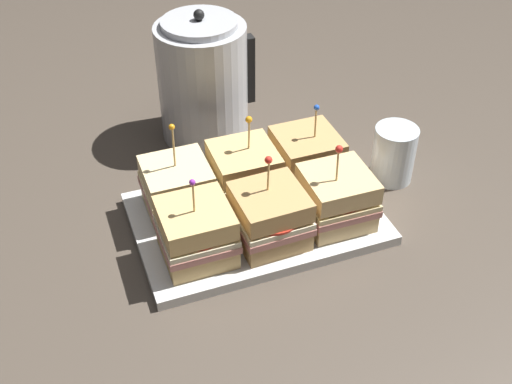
{
  "coord_description": "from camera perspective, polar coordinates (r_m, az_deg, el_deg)",
  "views": [
    {
      "loc": [
        -0.28,
        -0.76,
        0.72
      ],
      "look_at": [
        0.0,
        0.0,
        0.07
      ],
      "focal_mm": 45.0,
      "sensor_mm": 36.0,
      "label": 1
    }
  ],
  "objects": [
    {
      "name": "sandwich_back_left",
      "position": [
        1.07,
        -7.0,
        0.36
      ],
      "size": [
        0.11,
        0.11,
        0.17
      ],
      "color": "beige",
      "rests_on": "serving_platter"
    },
    {
      "name": "sandwich_back_right",
      "position": [
        1.13,
        4.49,
        3.04
      ],
      "size": [
        0.11,
        0.11,
        0.15
      ],
      "color": "tan",
      "rests_on": "serving_platter"
    },
    {
      "name": "serving_platter",
      "position": [
        1.08,
        0.0,
        -2.37
      ],
      "size": [
        0.4,
        0.27,
        0.02
      ],
      "color": "silver",
      "rests_on": "ground_plane"
    },
    {
      "name": "sandwich_front_center",
      "position": [
        1.0,
        1.14,
        -2.22
      ],
      "size": [
        0.11,
        0.11,
        0.16
      ],
      "color": "tan",
      "rests_on": "serving_platter"
    },
    {
      "name": "sandwich_front_left",
      "position": [
        0.98,
        -5.33,
        -3.63
      ],
      "size": [
        0.11,
        0.11,
        0.15
      ],
      "color": "tan",
      "rests_on": "serving_platter"
    },
    {
      "name": "ground_plane",
      "position": [
        1.09,
        0.0,
        -2.72
      ],
      "size": [
        6.0,
        6.0,
        0.0
      ],
      "primitive_type": "plane",
      "color": "#4C4238"
    },
    {
      "name": "sandwich_front_right",
      "position": [
        1.04,
        7.17,
        -0.54
      ],
      "size": [
        0.11,
        0.11,
        0.16
      ],
      "color": "#DBB77A",
      "rests_on": "serving_platter"
    },
    {
      "name": "kettle_steel",
      "position": [
        1.25,
        -4.93,
        9.81
      ],
      "size": [
        0.19,
        0.17,
        0.26
      ],
      "color": "#B7BABF",
      "rests_on": "ground_plane"
    },
    {
      "name": "sandwich_back_center",
      "position": [
        1.09,
        -0.95,
        1.73
      ],
      "size": [
        0.11,
        0.12,
        0.16
      ],
      "color": "tan",
      "rests_on": "serving_platter"
    },
    {
      "name": "drinking_glass",
      "position": [
        1.18,
        12.13,
        3.33
      ],
      "size": [
        0.08,
        0.08,
        0.11
      ],
      "color": "silver",
      "rests_on": "ground_plane"
    }
  ]
}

